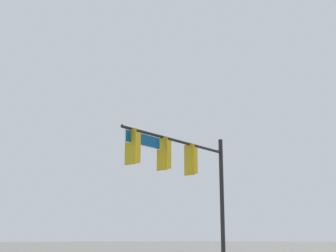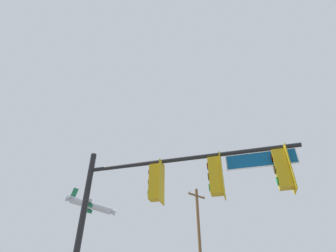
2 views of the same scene
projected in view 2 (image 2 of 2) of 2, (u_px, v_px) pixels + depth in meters
signal_pole_near at (180, 190)px, 7.61m from camera, size 6.59×1.49×5.93m
utility_pole at (200, 247)px, 21.00m from camera, size 0.92×1.94×10.10m
airplane at (91, 206)px, 121.10m from camera, size 20.05×18.93×11.79m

